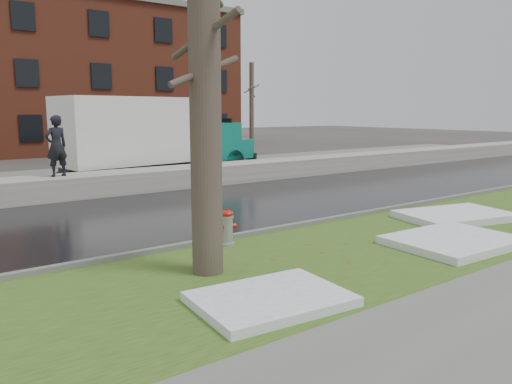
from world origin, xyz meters
TOP-DOWN VIEW (x-y plane):
  - ground at (0.00, 0.00)m, footprint 120.00×120.00m
  - verge at (0.00, -1.25)m, footprint 60.00×4.50m
  - road at (0.00, 4.50)m, footprint 60.00×7.00m
  - parking_lot at (0.00, 13.00)m, footprint 60.00×9.00m
  - curb at (0.00, 1.00)m, footprint 60.00×0.15m
  - snowbank at (0.00, 8.70)m, footprint 60.00×1.60m
  - brick_building at (2.00, 30.00)m, footprint 26.00×12.00m
  - bg_tree_right at (16.00, 24.00)m, footprint 1.40×1.62m
  - fire_hydrant at (-1.49, 0.61)m, footprint 0.39×0.36m
  - tree at (-2.74, -0.68)m, footprint 1.40×1.66m
  - box_truck at (1.70, 11.42)m, footprint 10.28×3.46m
  - worker at (-2.76, 8.69)m, footprint 0.81×0.63m
  - snow_patch_near at (2.42, -2.19)m, footprint 2.69×2.12m
  - snow_patch_far at (-2.74, -2.49)m, footprint 2.33×1.79m
  - snow_patch_side at (4.75, -0.77)m, footprint 3.14×2.40m

SIDE VIEW (x-z plane):
  - ground at x=0.00m, z-range 0.00..0.00m
  - road at x=0.00m, z-range 0.00..0.03m
  - parking_lot at x=0.00m, z-range 0.00..0.03m
  - verge at x=0.00m, z-range 0.00..0.04m
  - curb at x=0.00m, z-range 0.00..0.14m
  - snow_patch_far at x=-2.74m, z-range 0.04..0.18m
  - snow_patch_near at x=2.42m, z-range 0.04..0.20m
  - snow_patch_side at x=4.75m, z-range 0.04..0.22m
  - snowbank at x=0.00m, z-range 0.00..0.75m
  - fire_hydrant at x=-1.49m, z-range 0.07..0.86m
  - worker at x=-2.76m, z-range 0.75..2.72m
  - box_truck at x=1.70m, z-range 0.10..3.49m
  - bg_tree_right at x=16.00m, z-range 0.08..6.58m
  - tree at x=-2.74m, z-range 0.06..6.80m
  - brick_building at x=2.00m, z-range 0.00..10.00m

